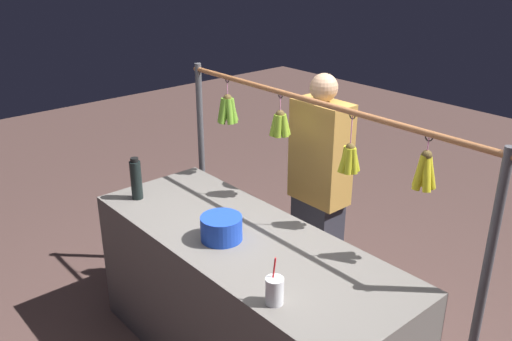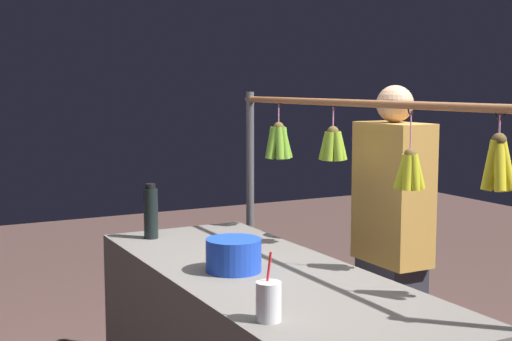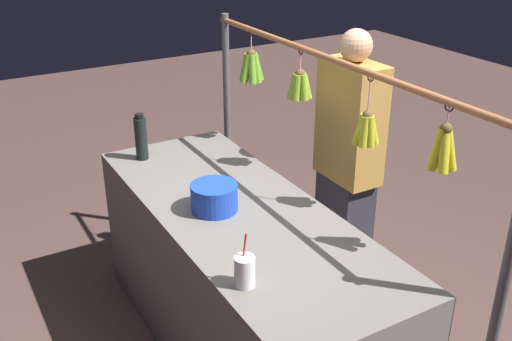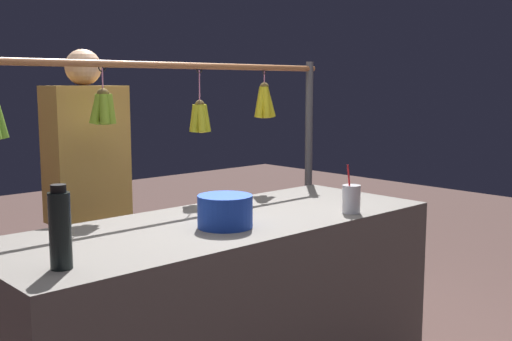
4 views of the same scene
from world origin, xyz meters
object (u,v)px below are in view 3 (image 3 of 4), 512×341
Objects in this scene: water_bottle at (141,138)px; blue_bucket at (214,197)px; drink_cup at (245,271)px; vendor_person at (347,172)px.

water_bottle is 1.20× the size of blue_bucket.
drink_cup reaches higher than blue_bucket.
vendor_person is at bearing -81.74° from blue_bucket.
vendor_person is (0.73, -1.07, -0.13)m from drink_cup.
drink_cup is 0.14× the size of vendor_person.
blue_bucket is (-0.74, -0.08, -0.06)m from water_bottle.
drink_cup is (-0.60, 0.17, -0.00)m from blue_bucket.
vendor_person is (0.13, -0.90, -0.13)m from blue_bucket.
water_bottle reaches higher than drink_cup.
drink_cup is (-1.34, 0.08, -0.06)m from water_bottle.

